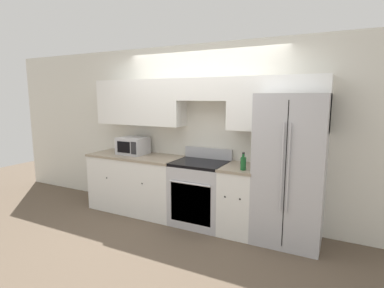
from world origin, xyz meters
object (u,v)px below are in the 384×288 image
at_px(refrigerator, 290,169).
at_px(bottle, 243,163).
at_px(microwave, 133,146).
at_px(oven_range, 200,192).

distance_m(refrigerator, bottle, 0.59).
relative_size(microwave, bottle, 1.96).
bearing_deg(bottle, refrigerator, 22.68).
xyz_separation_m(refrigerator, microwave, (-2.46, 0.00, 0.11)).
xyz_separation_m(microwave, bottle, (1.92, -0.23, -0.05)).
bearing_deg(bottle, oven_range, 165.81).
xyz_separation_m(refrigerator, bottle, (-0.54, -0.23, 0.07)).
height_order(oven_range, refrigerator, refrigerator).
relative_size(refrigerator, bottle, 8.26).
relative_size(oven_range, refrigerator, 0.57).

